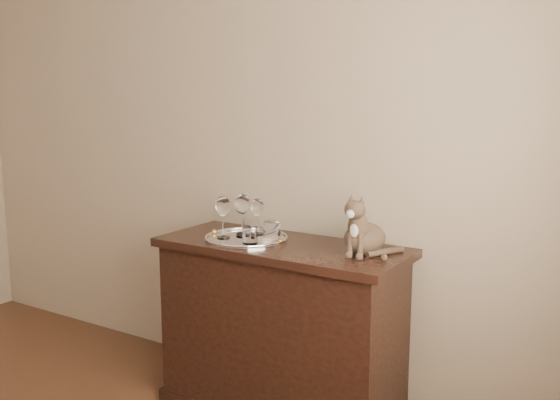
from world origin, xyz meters
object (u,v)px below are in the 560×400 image
(wine_glass_c, at_px, (223,217))
(tumbler_c, at_px, (272,231))
(wine_glass_b, at_px, (257,216))
(cat, at_px, (365,223))
(sideboard, at_px, (281,329))
(tray, at_px, (246,239))
(wine_glass_a, at_px, (243,213))
(tumbler_a, at_px, (250,235))
(wine_glass_d, at_px, (242,215))

(wine_glass_c, xyz_separation_m, tumbler_c, (0.23, 0.08, -0.06))
(wine_glass_b, xyz_separation_m, cat, (0.59, -0.02, 0.04))
(sideboard, height_order, wine_glass_c, wine_glass_c)
(tumbler_c, bearing_deg, tray, -168.40)
(wine_glass_a, distance_m, wine_glass_b, 0.07)
(cat, bearing_deg, wine_glass_c, -168.56)
(tumbler_a, bearing_deg, wine_glass_c, 169.88)
(wine_glass_c, height_order, cat, cat)
(tray, xyz_separation_m, tumbler_c, (0.13, 0.03, 0.05))
(wine_glass_a, distance_m, wine_glass_d, 0.06)
(cat, bearing_deg, tumbler_c, -172.86)
(tray, distance_m, wine_glass_d, 0.12)
(wine_glass_d, height_order, cat, cat)
(wine_glass_b, relative_size, tumbler_c, 1.97)
(wine_glass_d, distance_m, tumbler_a, 0.17)
(tumbler_a, xyz_separation_m, tumbler_c, (0.05, 0.11, 0.01))
(tumbler_a, relative_size, tumbler_c, 0.86)
(wine_glass_a, bearing_deg, wine_glass_c, -102.95)
(wine_glass_d, bearing_deg, cat, 4.02)
(tumbler_a, distance_m, cat, 0.54)
(wine_glass_b, height_order, tumbler_a, wine_glass_b)
(tray, bearing_deg, cat, 7.07)
(sideboard, height_order, tumbler_a, tumbler_a)
(wine_glass_c, relative_size, cat, 0.75)
(tray, relative_size, tumbler_a, 5.04)
(tray, height_order, wine_glass_a, wine_glass_a)
(sideboard, height_order, wine_glass_d, wine_glass_d)
(tumbler_c, bearing_deg, cat, 5.76)
(sideboard, bearing_deg, tumbler_a, -133.02)
(tray, bearing_deg, wine_glass_b, 90.45)
(tray, height_order, wine_glass_b, wine_glass_b)
(wine_glass_b, distance_m, tumbler_c, 0.16)
(wine_glass_b, relative_size, cat, 0.66)
(sideboard, height_order, tray, tray)
(wine_glass_d, relative_size, tumbler_c, 2.26)
(wine_glass_d, bearing_deg, tray, -34.60)
(tray, height_order, wine_glass_d, wine_glass_d)
(wine_glass_b, xyz_separation_m, tumbler_a, (0.08, -0.18, -0.05))
(tumbler_c, height_order, cat, cat)
(tumbler_c, bearing_deg, sideboard, 3.55)
(wine_glass_a, relative_size, wine_glass_c, 1.01)
(sideboard, bearing_deg, wine_glass_d, -179.66)
(cat, bearing_deg, sideboard, -172.58)
(tumbler_a, bearing_deg, wine_glass_a, 133.38)
(wine_glass_c, relative_size, tumbler_c, 2.20)
(wine_glass_a, bearing_deg, tumbler_a, -46.62)
(sideboard, relative_size, wine_glass_c, 5.91)
(tray, relative_size, wine_glass_c, 1.97)
(sideboard, xyz_separation_m, wine_glass_d, (-0.22, -0.00, 0.54))
(wine_glass_a, height_order, tumbler_c, wine_glass_a)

